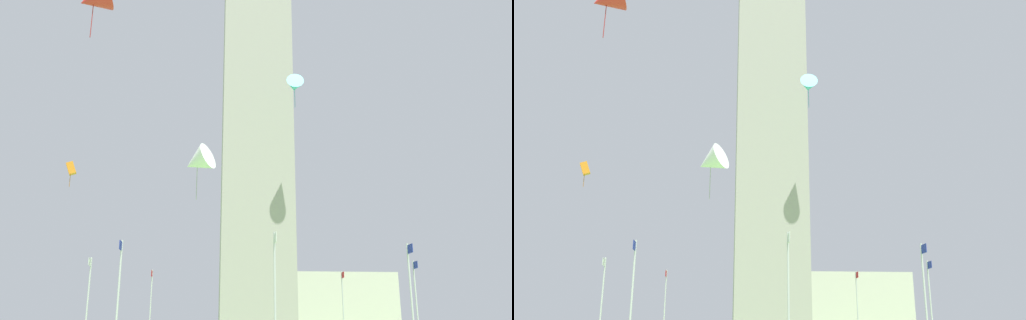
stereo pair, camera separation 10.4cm
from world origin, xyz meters
The scene contains 13 objects.
obelisk_monument centered at (0.00, 0.00, 29.53)m, with size 6.50×6.50×59.07m.
flagpole_n centered at (14.67, 0.00, 4.24)m, with size 1.12×0.14×7.71m.
flagpole_ne centered at (10.39, 10.33, 4.24)m, with size 1.12×0.14×7.71m.
flagpole_e centered at (0.06, 14.60, 4.24)m, with size 1.12×0.14×7.71m.
flagpole_se centered at (-10.26, 10.33, 4.24)m, with size 1.12×0.14×7.71m.
flagpole_s centered at (-14.54, 0.00, 4.24)m, with size 1.12×0.14×7.71m.
flagpole_sw centered at (-10.26, -10.33, 4.24)m, with size 1.12×0.14×7.71m.
flagpole_w centered at (0.06, -14.60, 4.24)m, with size 1.12×0.14×7.71m.
flagpole_nw centered at (10.39, -10.33, 4.24)m, with size 1.12×0.14×7.71m.
kite_white_delta centered at (19.52, -4.93, 10.84)m, with size 2.30×2.43×3.23m.
kite_orange_box centered at (5.00, -15.84, 14.43)m, with size 0.74×0.99×2.17m.
kite_cyan_delta centered at (7.10, 2.76, 21.71)m, with size 1.74×1.54×2.93m.
distant_building centered at (-40.61, 15.33, 4.82)m, with size 20.53×16.81×9.64m.
Camera 2 is at (48.68, -3.85, 1.87)m, focal length 37.49 mm.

